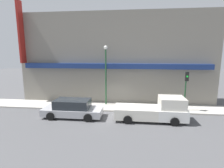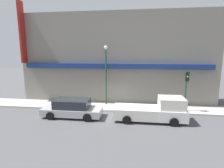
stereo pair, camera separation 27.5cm
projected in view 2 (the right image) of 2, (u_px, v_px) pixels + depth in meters
The scene contains 8 objects.
ground_plane at pixel (112, 112), 15.54m from camera, with size 80.00×80.00×0.00m, color #4C4C4F.
sidewalk at pixel (114, 107), 16.76m from camera, with size 36.00×2.53×0.14m.
building at pixel (117, 59), 18.64m from camera, with size 19.80×3.80×10.23m.
pickup_truck at pixel (154, 110), 13.43m from camera, with size 5.41×2.13×1.88m.
parked_car at pixel (72, 108), 14.28m from camera, with size 4.80×2.03×1.47m.
fire_hydrant at pixel (77, 102), 16.79m from camera, with size 0.21×0.21×0.73m.
street_lamp at pixel (106, 68), 16.74m from camera, with size 0.36×0.36×5.72m.
traffic_light at pixel (186, 84), 14.98m from camera, with size 0.28×0.42×3.46m.
Camera 2 is at (1.93, -14.73, 5.20)m, focal length 28.00 mm.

